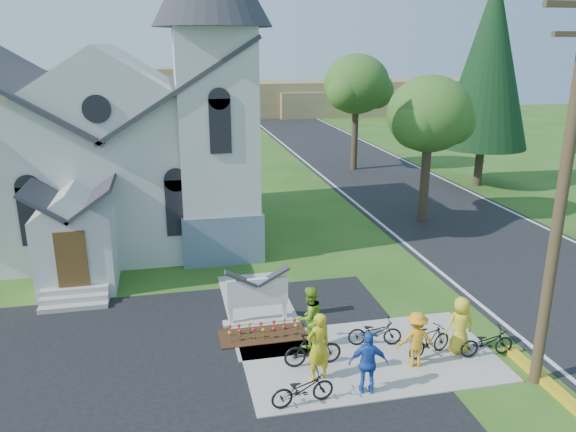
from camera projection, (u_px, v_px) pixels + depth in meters
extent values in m
plane|color=#2A5518|center=(322.00, 374.00, 14.91)|extent=(120.00, 120.00, 0.00)
cube|color=black|center=(423.00, 203.00, 30.95)|extent=(8.00, 90.00, 0.02)
cube|color=#A29D92|center=(369.00, 357.00, 15.67)|extent=(7.00, 4.00, 0.05)
cube|color=silver|center=(115.00, 182.00, 25.08)|extent=(11.00, 9.00, 5.00)
cube|color=slate|center=(220.00, 230.00, 23.32)|extent=(3.20, 3.20, 2.00)
cube|color=silver|center=(217.00, 146.00, 22.29)|extent=(3.00, 3.00, 9.00)
cube|color=silver|center=(77.00, 250.00, 19.88)|extent=(2.60, 2.40, 2.80)
cube|color=#563A18|center=(72.00, 260.00, 18.70)|extent=(1.00, 0.10, 2.00)
cube|color=#A29D92|center=(258.00, 321.00, 17.63)|extent=(2.20, 0.40, 0.10)
cube|color=white|center=(231.00, 309.00, 17.31)|extent=(0.12, 0.12, 1.00)
cube|color=white|center=(284.00, 304.00, 17.66)|extent=(0.12, 0.12, 1.00)
cube|color=white|center=(258.00, 292.00, 17.34)|extent=(1.90, 0.14, 0.90)
cube|color=#38200F|center=(263.00, 336.00, 16.80)|extent=(2.60, 1.10, 0.07)
cylinder|color=#433121|center=(562.00, 196.00, 13.12)|extent=(0.28, 0.28, 10.00)
cylinder|color=#33241C|center=(425.00, 181.00, 27.25)|extent=(0.44, 0.44, 4.05)
ellipsoid|color=#325D20|center=(430.00, 114.00, 26.30)|extent=(4.00, 4.00, 3.60)
cylinder|color=#33241C|center=(355.00, 137.00, 38.49)|extent=(0.44, 0.44, 4.50)
ellipsoid|color=#325D20|center=(356.00, 84.00, 37.44)|extent=(4.40, 4.40, 3.96)
cylinder|color=#33241C|center=(479.00, 166.00, 34.42)|extent=(0.50, 0.50, 2.40)
cone|color=black|center=(489.00, 62.00, 32.59)|extent=(5.20, 5.20, 10.00)
cube|color=olive|center=(245.00, 99.00, 67.82)|extent=(60.00, 8.00, 4.00)
cube|color=olive|center=(108.00, 93.00, 66.19)|extent=(30.00, 6.00, 5.60)
cube|color=olive|center=(376.00, 102.00, 69.37)|extent=(25.00, 6.00, 3.00)
imported|color=gold|center=(318.00, 346.00, 14.36)|extent=(0.78, 0.62, 1.87)
imported|color=black|center=(303.00, 389.00, 13.48)|extent=(1.66, 0.76, 0.84)
imported|color=#7CB622|center=(309.00, 317.00, 15.95)|extent=(1.09, 0.99, 1.83)
imported|color=black|center=(313.00, 349.00, 15.10)|extent=(1.60, 0.47, 0.96)
imported|color=blue|center=(368.00, 363.00, 13.82)|extent=(1.03, 0.60, 1.66)
imported|color=black|center=(375.00, 332.00, 16.15)|extent=(1.62, 0.81, 0.82)
imported|color=orange|center=(416.00, 339.00, 15.02)|extent=(1.09, 0.73, 1.56)
imported|color=black|center=(430.00, 341.00, 15.59)|extent=(1.54, 0.85, 0.89)
imported|color=yellow|center=(460.00, 325.00, 15.67)|extent=(0.81, 0.53, 1.66)
imported|color=black|center=(487.00, 342.00, 15.59)|extent=(1.58, 0.59, 0.82)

